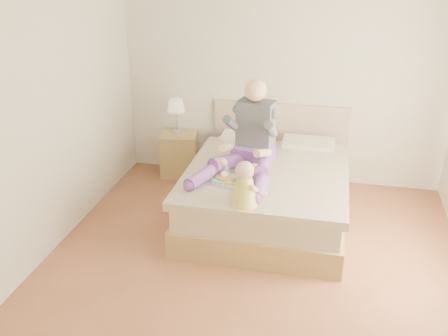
% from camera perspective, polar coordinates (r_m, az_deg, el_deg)
% --- Properties ---
extents(room, '(4.02, 4.22, 2.71)m').
position_cam_1_polar(room, '(4.16, 4.75, 5.85)').
color(room, brown).
rests_on(room, ground).
extents(bed, '(1.70, 2.18, 1.00)m').
position_cam_1_polar(bed, '(5.61, 5.10, -2.26)').
color(bed, olive).
rests_on(bed, ground).
extents(nightstand, '(0.53, 0.49, 0.57)m').
position_cam_1_polar(nightstand, '(6.60, -5.14, 1.60)').
color(nightstand, olive).
rests_on(nightstand, ground).
extents(lamp, '(0.22, 0.22, 0.45)m').
position_cam_1_polar(lamp, '(6.43, -5.50, 6.92)').
color(lamp, silver).
rests_on(lamp, nightstand).
extents(adult, '(0.81, 1.21, 0.96)m').
position_cam_1_polar(adult, '(5.28, 2.88, 2.86)').
color(adult, '#68378B').
rests_on(adult, bed).
extents(tray, '(0.52, 0.44, 0.13)m').
position_cam_1_polar(tray, '(5.05, 0.92, -1.24)').
color(tray, silver).
rests_on(tray, bed).
extents(baby, '(0.34, 0.38, 0.43)m').
position_cam_1_polar(baby, '(4.56, 2.41, -2.18)').
color(baby, '#DFDA46').
rests_on(baby, bed).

